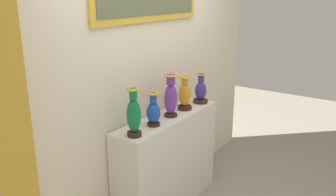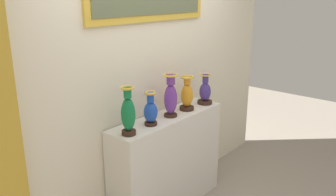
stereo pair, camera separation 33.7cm
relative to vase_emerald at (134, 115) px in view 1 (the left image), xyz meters
name	(u,v)px [view 1 (the left image)]	position (x,y,z in m)	size (l,w,h in m)	color
display_shelf	(168,163)	(0.57, 0.05, -0.69)	(1.36, 0.34, 1.01)	silver
back_wall	(148,64)	(0.57, 0.28, 0.30)	(3.99, 0.14, 2.95)	beige
curtain_gold	(3,157)	(-1.06, 0.16, 0.01)	(0.39, 0.08, 2.42)	gold
vase_emerald	(134,115)	(0.00, 0.00, 0.00)	(0.12, 0.12, 0.42)	#382319
vase_sapphire	(153,111)	(0.28, 0.01, -0.05)	(0.13, 0.13, 0.32)	#382319
vase_violet	(171,97)	(0.58, 0.02, 0.01)	(0.14, 0.14, 0.42)	#382319
vase_amber	(185,94)	(0.84, 0.03, -0.03)	(0.15, 0.15, 0.35)	#382319
vase_indigo	(201,91)	(1.13, 0.00, -0.06)	(0.16, 0.16, 0.32)	#382319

